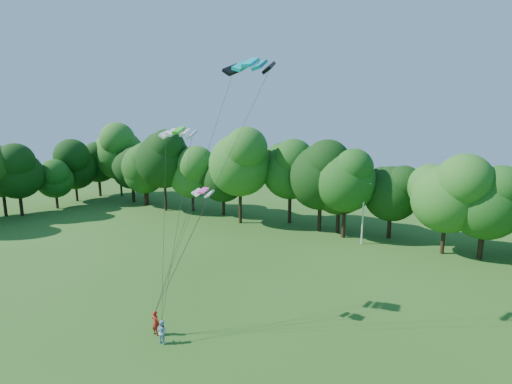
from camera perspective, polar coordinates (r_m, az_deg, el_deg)
The scene contains 9 objects.
utility_pole at distance 47.35m, azimuth 15.04°, elevation -2.79°, with size 1.47×0.25×7.35m.
kite_flyer_left at distance 29.39m, azimuth -14.15°, elevation -17.67°, with size 0.64×0.42×1.76m, color #AD1E16.
kite_flyer_right at distance 28.47m, azimuth -13.27°, elevation -18.83°, with size 0.77×0.60×1.59m, color #A4C1E4.
kite_teal at distance 26.53m, azimuth -0.79°, elevation 18.03°, with size 3.31×1.64×0.74m.
kite_green at distance 29.23m, azimuth -10.99°, elevation 8.67°, with size 2.77×1.74×0.48m.
kite_pink at distance 27.92m, azimuth -7.54°, elevation 0.21°, with size 1.56×0.77×0.36m.
tree_back_west at distance 67.37m, azimuth -15.52°, elevation 4.57°, with size 8.45×8.45×12.29m.
tree_back_center at distance 50.69m, azimuth 11.87°, elevation 2.33°, with size 8.09×8.09×11.76m.
tree_flank_west at distance 68.63m, azimuth -32.71°, elevation 2.88°, with size 7.87×7.87×11.44m.
Camera 1 is at (16.50, -11.41, 14.85)m, focal length 28.00 mm.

